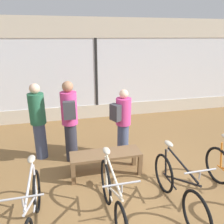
% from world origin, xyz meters
% --- Properties ---
extents(ground_plane, '(24.00, 24.00, 0.00)m').
position_xyz_m(ground_plane, '(0.00, 0.00, 0.00)').
color(ground_plane, olive).
extents(shop_back_wall, '(12.00, 0.08, 3.20)m').
position_xyz_m(shop_back_wall, '(0.00, 4.18, 1.64)').
color(shop_back_wall, beige).
rests_on(shop_back_wall, ground_plane).
extents(bicycle_far_left, '(0.46, 1.67, 1.01)m').
position_xyz_m(bicycle_far_left, '(-1.63, -0.25, 0.38)').
color(bicycle_far_left, black).
rests_on(bicycle_far_left, ground_plane).
extents(bicycle_left, '(0.46, 1.74, 1.05)m').
position_xyz_m(bicycle_left, '(-0.52, -0.33, 0.41)').
color(bicycle_left, black).
rests_on(bicycle_left, ground_plane).
extents(bicycle_right, '(0.46, 1.69, 1.03)m').
position_xyz_m(bicycle_right, '(0.54, -0.30, 0.39)').
color(bicycle_right, black).
rests_on(bicycle_right, ground_plane).
extents(display_bench, '(1.40, 0.44, 0.48)m').
position_xyz_m(display_bench, '(-0.37, 0.90, 0.39)').
color(display_bench, brown).
rests_on(display_bench, ground_plane).
extents(customer_near_rack, '(0.46, 0.46, 1.73)m').
position_xyz_m(customer_near_rack, '(-1.68, 1.87, 0.91)').
color(customer_near_rack, '#424C6B').
rests_on(customer_near_rack, ground_plane).
extents(customer_by_window, '(0.56, 0.48, 1.57)m').
position_xyz_m(customer_by_window, '(0.16, 1.57, 0.84)').
color(customer_by_window, '#424C6B').
rests_on(customer_by_window, ground_plane).
extents(customer_mid_floor, '(0.34, 0.48, 1.80)m').
position_xyz_m(customer_mid_floor, '(-1.00, 1.59, 0.98)').
color(customer_mid_floor, '#2D2D38').
rests_on(customer_mid_floor, ground_plane).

